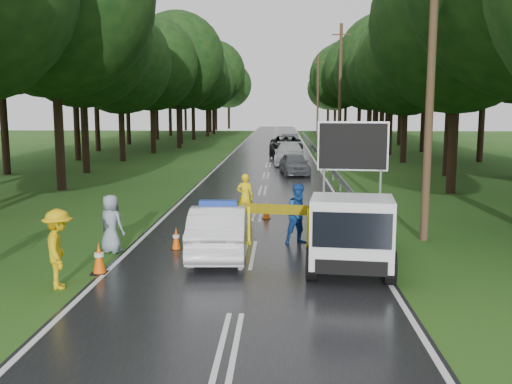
# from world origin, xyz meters

# --- Properties ---
(ground) EXTENTS (160.00, 160.00, 0.00)m
(ground) POSITION_xyz_m (0.00, 0.00, 0.00)
(ground) COLOR #184714
(ground) RESTS_ON ground
(road) EXTENTS (7.00, 140.00, 0.02)m
(road) POSITION_xyz_m (0.00, 30.00, 0.01)
(road) COLOR black
(road) RESTS_ON ground
(guardrail) EXTENTS (0.12, 60.06, 0.70)m
(guardrail) POSITION_xyz_m (3.70, 29.67, 0.55)
(guardrail) COLOR gray
(guardrail) RESTS_ON ground
(utility_pole_near) EXTENTS (1.40, 0.24, 10.00)m
(utility_pole_near) POSITION_xyz_m (5.20, 2.00, 5.06)
(utility_pole_near) COLOR #4A3622
(utility_pole_near) RESTS_ON ground
(utility_pole_mid) EXTENTS (1.40, 0.24, 10.00)m
(utility_pole_mid) POSITION_xyz_m (5.20, 28.00, 5.06)
(utility_pole_mid) COLOR #4A3622
(utility_pole_mid) RESTS_ON ground
(utility_pole_far) EXTENTS (1.40, 0.24, 10.00)m
(utility_pole_far) POSITION_xyz_m (5.20, 54.00, 5.06)
(utility_pole_far) COLOR #4A3622
(utility_pole_far) RESTS_ON ground
(police_sedan) EXTENTS (1.65, 4.21, 1.50)m
(police_sedan) POSITION_xyz_m (-0.80, -0.08, 0.69)
(police_sedan) COLOR white
(police_sedan) RESTS_ON ground
(work_truck) EXTENTS (2.46, 4.67, 3.57)m
(work_truck) POSITION_xyz_m (2.62, -1.09, 0.97)
(work_truck) COLOR gray
(work_truck) RESTS_ON ground
(barrier) EXTENTS (2.96, 0.49, 1.23)m
(barrier) POSITION_xyz_m (0.80, 1.00, 0.93)
(barrier) COLOR yellow
(barrier) RESTS_ON ground
(officer) EXTENTS (0.61, 0.41, 1.64)m
(officer) POSITION_xyz_m (-0.41, 5.00, 0.82)
(officer) COLOR yellow
(officer) RESTS_ON ground
(civilian) EXTENTS (1.06, 0.96, 1.79)m
(civilian) POSITION_xyz_m (1.41, 1.34, 0.89)
(civilian) COLOR #174699
(civilian) RESTS_ON ground
(bystander_left) EXTENTS (1.02, 1.31, 1.78)m
(bystander_left) POSITION_xyz_m (-4.03, -3.01, 0.89)
(bystander_left) COLOR gold
(bystander_left) RESTS_ON ground
(bystander_right) EXTENTS (0.94, 0.82, 1.61)m
(bystander_right) POSITION_xyz_m (-3.80, 0.12, 0.81)
(bystander_right) COLOR gray
(bystander_right) RESTS_ON ground
(queue_car_first) EXTENTS (1.99, 3.96, 1.29)m
(queue_car_first) POSITION_xyz_m (1.66, 18.54, 0.65)
(queue_car_first) COLOR #45484D
(queue_car_first) RESTS_ON ground
(queue_car_second) EXTENTS (2.12, 5.19, 1.50)m
(queue_car_second) POSITION_xyz_m (1.46, 24.54, 0.75)
(queue_car_second) COLOR #AAAEB2
(queue_car_second) RESTS_ON ground
(queue_car_third) EXTENTS (2.70, 5.83, 1.62)m
(queue_car_third) POSITION_xyz_m (1.26, 32.21, 0.81)
(queue_car_third) COLOR black
(queue_car_third) RESTS_ON ground
(queue_car_fourth) EXTENTS (1.65, 4.48, 1.46)m
(queue_car_fourth) POSITION_xyz_m (1.69, 38.21, 0.73)
(queue_car_fourth) COLOR #393C40
(queue_car_fourth) RESTS_ON ground
(cone_near_left) EXTENTS (0.37, 0.37, 0.79)m
(cone_near_left) POSITION_xyz_m (-3.50, -1.91, 0.38)
(cone_near_left) COLOR black
(cone_near_left) RESTS_ON ground
(cone_center) EXTENTS (0.37, 0.37, 0.78)m
(cone_center) POSITION_xyz_m (-1.00, 2.00, 0.38)
(cone_center) COLOR black
(cone_center) RESTS_ON ground
(cone_far) EXTENTS (0.30, 0.30, 0.64)m
(cone_far) POSITION_xyz_m (0.35, 5.00, 0.31)
(cone_far) COLOR black
(cone_far) RESTS_ON ground
(cone_left_mid) EXTENTS (0.30, 0.30, 0.64)m
(cone_left_mid) POSITION_xyz_m (-2.07, 0.50, 0.31)
(cone_left_mid) COLOR black
(cone_left_mid) RESTS_ON ground
(cone_right) EXTENTS (0.36, 0.36, 0.76)m
(cone_right) POSITION_xyz_m (2.76, 1.50, 0.37)
(cone_right) COLOR black
(cone_right) RESTS_ON ground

